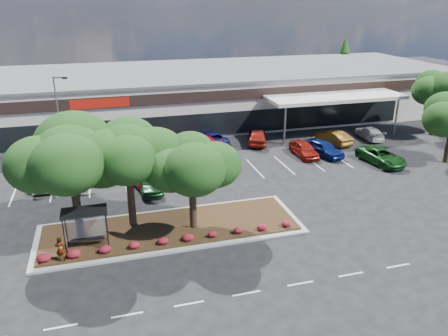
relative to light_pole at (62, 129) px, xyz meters
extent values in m
plane|color=black|center=(9.58, -18.47, -3.80)|extent=(160.00, 160.00, 0.00)
cube|color=silver|center=(9.58, 15.53, -0.80)|extent=(80.00, 20.00, 6.00)
cube|color=#59595C|center=(9.58, 15.53, 2.30)|extent=(80.40, 20.40, 0.30)
cube|color=black|center=(9.58, 5.48, 1.00)|extent=(80.00, 0.25, 1.20)
cube|color=black|center=(9.58, 5.48, -2.20)|extent=(60.00, 0.18, 2.60)
cube|color=red|center=(3.58, 5.41, 1.00)|extent=(6.00, 0.12, 1.00)
cube|color=silver|center=(29.58, 3.03, 0.60)|extent=(16.00, 5.00, 0.40)
cylinder|color=gray|center=(22.58, 1.03, -1.70)|extent=(0.24, 0.24, 4.20)
cylinder|color=gray|center=(36.58, 1.03, -1.70)|extent=(0.24, 0.24, 4.20)
cube|color=#A4A49F|center=(7.58, -14.47, -3.72)|extent=(18.00, 6.00, 0.15)
cube|color=#3C2B16|center=(7.58, -14.47, -3.60)|extent=(17.20, 5.20, 0.12)
cube|color=silver|center=(0.78, -22.47, -3.79)|extent=(1.60, 0.12, 0.01)
cube|color=silver|center=(3.98, -22.47, -3.79)|extent=(1.60, 0.12, 0.01)
cube|color=silver|center=(7.18, -22.47, -3.79)|extent=(1.60, 0.12, 0.01)
cube|color=silver|center=(10.38, -22.47, -3.79)|extent=(1.60, 0.12, 0.01)
cube|color=silver|center=(13.58, -22.47, -3.79)|extent=(1.60, 0.12, 0.01)
cube|color=silver|center=(16.78, -22.47, -3.79)|extent=(1.60, 0.12, 0.01)
cube|color=silver|center=(19.98, -22.47, -3.79)|extent=(1.60, 0.12, 0.01)
cube|color=silver|center=(-3.92, -4.97, -3.79)|extent=(0.12, 5.00, 0.01)
cube|color=silver|center=(-0.92, -4.97, -3.79)|extent=(0.12, 5.00, 0.01)
cube|color=silver|center=(2.08, -4.97, -3.79)|extent=(0.12, 5.00, 0.01)
cube|color=silver|center=(5.08, -4.97, -3.79)|extent=(0.12, 5.00, 0.01)
cube|color=silver|center=(8.08, -4.97, -3.79)|extent=(0.12, 5.00, 0.01)
cube|color=silver|center=(11.08, -4.97, -3.79)|extent=(0.12, 5.00, 0.01)
cube|color=silver|center=(14.08, -4.97, -3.79)|extent=(0.12, 5.00, 0.01)
cube|color=silver|center=(17.08, -4.97, -3.79)|extent=(0.12, 5.00, 0.01)
cube|color=silver|center=(20.08, -4.97, -3.79)|extent=(0.12, 5.00, 0.01)
cube|color=silver|center=(23.08, -4.97, -3.79)|extent=(0.12, 5.00, 0.01)
cube|color=silver|center=(26.08, -4.97, -3.79)|extent=(0.12, 5.00, 0.01)
cylinder|color=black|center=(0.83, -15.02, -2.29)|extent=(0.08, 0.08, 2.50)
cylinder|color=black|center=(3.33, -15.02, -2.29)|extent=(0.08, 0.08, 2.50)
cylinder|color=black|center=(0.83, -16.32, -2.29)|extent=(0.08, 0.08, 2.50)
cylinder|color=black|center=(3.33, -16.32, -2.29)|extent=(0.08, 0.08, 2.50)
cube|color=black|center=(2.08, -15.67, -1.00)|extent=(2.75, 1.55, 0.10)
cube|color=silver|center=(2.08, -15.02, -2.16)|extent=(2.30, 0.03, 2.00)
cube|color=black|center=(2.08, -15.42, -3.09)|extent=(2.00, 0.35, 0.06)
cone|color=#0F3A11|center=(43.58, 25.53, 0.70)|extent=(3.96, 3.96, 9.00)
imported|color=#594C47|center=(0.55, -16.77, -2.75)|extent=(0.62, 0.44, 1.57)
cube|color=#A4A49F|center=(-0.11, 0.04, -3.60)|extent=(0.50, 0.50, 0.40)
cylinder|color=gray|center=(-0.11, 0.04, 0.72)|extent=(0.14, 0.14, 8.24)
cube|color=gray|center=(0.32, -0.11, 4.70)|extent=(0.92, 0.49, 0.14)
cube|color=black|center=(0.79, -0.26, 4.63)|extent=(0.52, 0.43, 0.18)
imported|color=#595A60|center=(-1.48, -4.00, -3.02)|extent=(1.75, 4.74, 1.55)
imported|color=maroon|center=(-1.68, -3.38, -3.08)|extent=(2.84, 4.55, 1.44)
imported|color=#164320|center=(6.97, -7.38, -3.03)|extent=(1.82, 4.49, 1.53)
imported|color=maroon|center=(6.61, -6.50, -3.02)|extent=(2.88, 4.89, 1.56)
imported|color=maroon|center=(10.82, -3.98, -2.95)|extent=(3.26, 5.32, 1.69)
imported|color=black|center=(14.91, -2.94, -2.98)|extent=(2.76, 5.07, 1.64)
imported|color=maroon|center=(22.96, -3.13, -3.05)|extent=(1.79, 4.41, 1.50)
imported|color=navy|center=(24.89, -3.50, -2.99)|extent=(3.37, 5.10, 1.62)
imported|color=#154317|center=(29.25, -7.03, -3.05)|extent=(3.11, 5.64, 1.50)
imported|color=#5A5A61|center=(0.50, 3.52, -3.02)|extent=(3.43, 4.96, 1.55)
imported|color=#215519|center=(4.47, -0.24, -2.95)|extent=(2.79, 5.39, 1.69)
imported|color=#140E57|center=(8.01, 0.71, -3.06)|extent=(2.98, 4.71, 1.47)
imported|color=#A00619|center=(13.48, 1.97, -3.04)|extent=(3.88, 5.64, 1.52)
imported|color=navy|center=(14.81, 3.23, -3.08)|extent=(3.59, 5.60, 1.44)
imported|color=maroon|center=(19.82, 2.04, -2.97)|extent=(3.51, 5.24, 1.66)
imported|color=brown|center=(27.85, -0.28, -3.06)|extent=(2.50, 4.73, 1.48)
imported|color=silver|center=(32.72, 0.33, -3.12)|extent=(2.38, 4.82, 1.35)
camera|label=1|loc=(3.84, -41.03, 11.25)|focal=35.00mm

